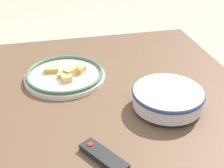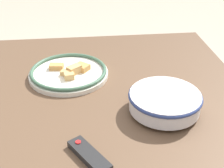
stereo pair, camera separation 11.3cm
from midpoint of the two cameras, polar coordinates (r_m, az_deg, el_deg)
The scene contains 4 objects.
dining_table at distance 1.19m, azimuth -0.60°, elevation -4.83°, with size 1.15×1.08×0.71m.
noodle_bowl at distance 1.05m, azimuth 12.68°, elevation -3.18°, with size 0.24×0.24×0.07m.
food_plate at distance 1.25m, azimuth -5.35°, elevation 2.04°, with size 0.32×0.32×0.05m.
tv_remote at distance 0.88m, azimuth -0.43°, elevation -13.10°, with size 0.12×0.16×0.02m.
Camera 2 is at (0.04, 0.97, 1.33)m, focal length 50.00 mm.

